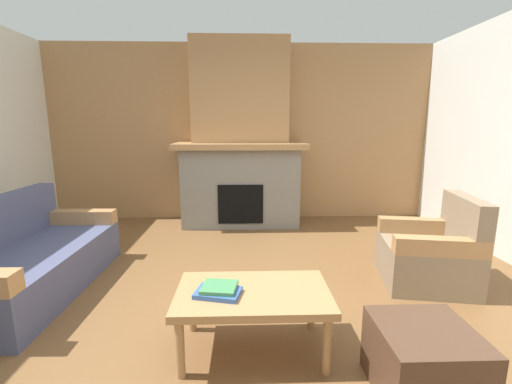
% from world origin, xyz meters
% --- Properties ---
extents(ground, '(9.00, 9.00, 0.00)m').
position_xyz_m(ground, '(0.00, 0.00, 0.00)').
color(ground, brown).
extents(wall_back_wood_panel, '(6.00, 0.12, 2.70)m').
position_xyz_m(wall_back_wood_panel, '(0.00, 3.00, 1.35)').
color(wall_back_wood_panel, '#A87A4C').
rests_on(wall_back_wood_panel, ground).
extents(fireplace, '(1.90, 0.82, 2.70)m').
position_xyz_m(fireplace, '(0.00, 2.62, 1.16)').
color(fireplace, gray).
rests_on(fireplace, ground).
extents(couch, '(0.87, 1.81, 0.85)m').
position_xyz_m(couch, '(-1.89, 0.45, 0.29)').
color(couch, '#474C6B').
rests_on(couch, ground).
extents(armchair, '(0.88, 0.88, 0.85)m').
position_xyz_m(armchair, '(1.82, 0.50, 0.29)').
color(armchair, '#847056').
rests_on(armchair, ground).
extents(coffee_table, '(1.00, 0.60, 0.43)m').
position_xyz_m(coffee_table, '(0.11, -0.44, 0.38)').
color(coffee_table, '#A87A4C').
rests_on(coffee_table, ground).
extents(ottoman, '(0.52, 0.52, 0.40)m').
position_xyz_m(ottoman, '(1.05, -0.85, 0.20)').
color(ottoman, '#4C3323').
rests_on(ottoman, ground).
extents(book_stack_near_edge, '(0.31, 0.26, 0.06)m').
position_xyz_m(book_stack_near_edge, '(-0.11, -0.48, 0.46)').
color(book_stack_near_edge, '#335699').
rests_on(book_stack_near_edge, coffee_table).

